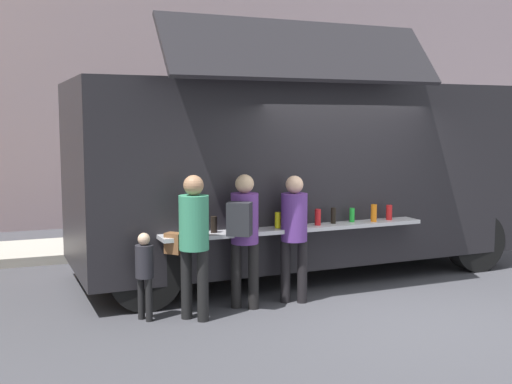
{
  "coord_description": "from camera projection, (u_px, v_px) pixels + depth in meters",
  "views": [
    {
      "loc": [
        -4.19,
        -6.23,
        2.29
      ],
      "look_at": [
        -1.04,
        1.99,
        1.3
      ],
      "focal_mm": 44.42,
      "sensor_mm": 36.0,
      "label": 1
    }
  ],
  "objects": [
    {
      "name": "customer_mid_with_backpack",
      "position": [
        244.0,
        227.0,
        7.63
      ],
      "size": [
        0.48,
        0.53,
        1.65
      ],
      "rotation": [
        0.0,
        0.0,
        0.98
      ],
      "color": "black",
      "rests_on": "ground"
    },
    {
      "name": "food_truck_main",
      "position": [
        297.0,
        171.0,
        9.46
      ],
      "size": [
        6.63,
        3.25,
        3.55
      ],
      "rotation": [
        0.0,
        0.0,
        0.04
      ],
      "color": "black",
      "rests_on": "ground"
    },
    {
      "name": "curb_strip",
      "position": [
        15.0,
        253.0,
        10.63
      ],
      "size": [
        28.0,
        1.6,
        0.15
      ],
      "primitive_type": "cube",
      "color": "#9E998E",
      "rests_on": "ground"
    },
    {
      "name": "trash_bin",
      "position": [
        416.0,
        209.0,
        13.08
      ],
      "size": [
        0.6,
        0.6,
        0.94
      ],
      "primitive_type": "cylinder",
      "color": "#2D6039",
      "rests_on": "ground"
    },
    {
      "name": "child_near_queue",
      "position": [
        144.0,
        268.0,
        7.25
      ],
      "size": [
        0.21,
        0.21,
        1.02
      ],
      "rotation": [
        0.0,
        0.0,
        0.53
      ],
      "color": "black",
      "rests_on": "ground"
    },
    {
      "name": "customer_front_ordering",
      "position": [
        294.0,
        227.0,
        7.92
      ],
      "size": [
        0.33,
        0.33,
        1.61
      ],
      "rotation": [
        0.0,
        0.0,
        1.13
      ],
      "color": "black",
      "rests_on": "ground"
    },
    {
      "name": "customer_rear_waiting",
      "position": [
        193.0,
        235.0,
        7.23
      ],
      "size": [
        0.47,
        0.49,
        1.68
      ],
      "rotation": [
        0.0,
        0.0,
        0.74
      ],
      "color": "black",
      "rests_on": "ground"
    },
    {
      "name": "building_behind",
      "position": [
        54.0,
        42.0,
        14.16
      ],
      "size": [
        32.0,
        2.4,
        8.09
      ],
      "primitive_type": "cube",
      "color": "gray",
      "rests_on": "ground"
    },
    {
      "name": "ground_plane",
      "position": [
        397.0,
        314.0,
        7.53
      ],
      "size": [
        60.0,
        60.0,
        0.0
      ],
      "primitive_type": "plane",
      "color": "#38383D"
    }
  ]
}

